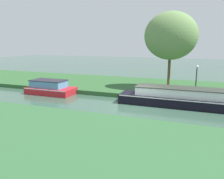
% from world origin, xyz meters
% --- Properties ---
extents(ground_plane, '(120.00, 120.00, 0.00)m').
position_xyz_m(ground_plane, '(0.00, 0.00, 0.00)').
color(ground_plane, '#375746').
extents(riverbank_far, '(72.00, 10.00, 0.40)m').
position_xyz_m(riverbank_far, '(0.00, 7.00, 0.20)').
color(riverbank_far, '#2E5B2E').
rests_on(riverbank_far, ground_plane).
extents(riverbank_near, '(72.00, 10.00, 0.40)m').
position_xyz_m(riverbank_near, '(0.00, -9.00, 0.20)').
color(riverbank_near, '#315F36').
rests_on(riverbank_near, ground_plane).
extents(black_barge, '(10.93, 2.34, 1.48)m').
position_xyz_m(black_barge, '(3.85, 1.20, 0.64)').
color(black_barge, black).
rests_on(black_barge, ground_plane).
extents(red_narrowboat, '(4.72, 2.33, 1.36)m').
position_xyz_m(red_narrowboat, '(-9.06, 1.20, 0.58)').
color(red_narrowboat, red).
rests_on(red_narrowboat, ground_plane).
extents(willow_tree_left, '(5.10, 3.77, 7.51)m').
position_xyz_m(willow_tree_left, '(1.71, 5.92, 5.59)').
color(willow_tree_left, brown).
rests_on(willow_tree_left, riverbank_far).
extents(lamp_post, '(0.24, 0.24, 2.68)m').
position_xyz_m(lamp_post, '(4.33, 3.41, 2.10)').
color(lamp_post, '#333338').
rests_on(lamp_post, riverbank_far).
extents(mooring_post_near, '(0.14, 0.14, 0.51)m').
position_xyz_m(mooring_post_near, '(-8.17, 2.67, 0.66)').
color(mooring_post_near, '#493830').
rests_on(mooring_post_near, riverbank_far).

